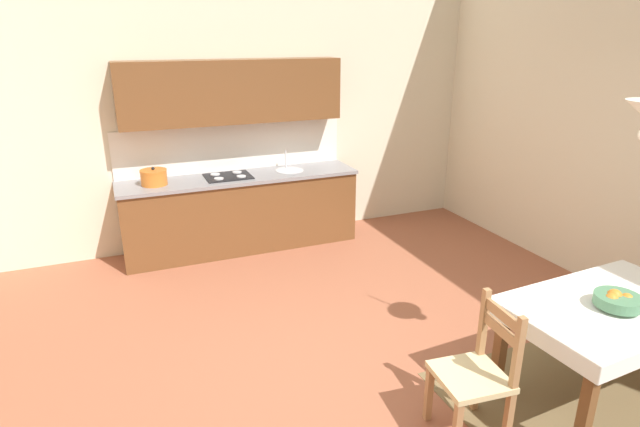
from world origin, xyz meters
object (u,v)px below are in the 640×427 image
(kitchen_cabinetry, at_px, (239,179))
(dining_table, at_px, (610,320))
(fruit_bowl, at_px, (617,300))
(dining_chair_tv_side, at_px, (476,374))

(kitchen_cabinetry, distance_m, dining_table, 4.06)
(dining_table, bearing_deg, fruit_bowl, -132.67)
(dining_chair_tv_side, bearing_deg, fruit_bowl, -6.42)
(fruit_bowl, bearing_deg, dining_chair_tv_side, 173.58)
(dining_table, xyz_separation_m, dining_chair_tv_side, (-1.06, 0.06, -0.18))
(kitchen_cabinetry, xyz_separation_m, fruit_bowl, (1.61, -3.76, -0.04))
(dining_chair_tv_side, xyz_separation_m, fruit_bowl, (1.01, -0.11, 0.37))
(dining_table, height_order, dining_chair_tv_side, dining_chair_tv_side)
(kitchen_cabinetry, bearing_deg, fruit_bowl, -66.78)
(kitchen_cabinetry, distance_m, dining_chair_tv_side, 3.71)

